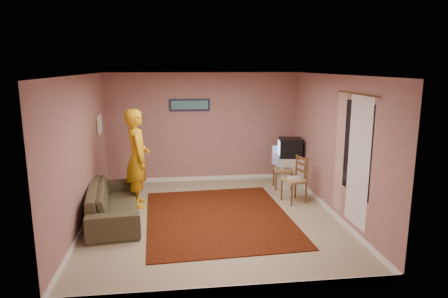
{
  "coord_description": "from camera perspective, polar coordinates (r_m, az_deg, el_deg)",
  "views": [
    {
      "loc": [
        -0.65,
        -6.9,
        2.76
      ],
      "look_at": [
        0.28,
        0.6,
        1.17
      ],
      "focal_mm": 32.0,
      "sensor_mm": 36.0,
      "label": 1
    }
  ],
  "objects": [
    {
      "name": "wall_back",
      "position": [
        9.54,
        -3.07,
        3.06
      ],
      "size": [
        4.5,
        0.02,
        2.6
      ],
      "primitive_type": "cube",
      "color": "#AC7771",
      "rests_on": "ground"
    },
    {
      "name": "wall_front",
      "position": [
        4.68,
        1.26,
        -6.27
      ],
      "size": [
        4.5,
        0.02,
        2.6
      ],
      "primitive_type": "cube",
      "color": "#AC7771",
      "rests_on": "ground"
    },
    {
      "name": "curtain_sheer",
      "position": [
        6.69,
        18.63,
        -1.78
      ],
      "size": [
        0.01,
        0.75,
        2.1
      ],
      "primitive_type": "cube",
      "color": "white",
      "rests_on": "wall_right"
    },
    {
      "name": "crt_tv",
      "position": [
        9.24,
        9.4,
        0.2
      ],
      "size": [
        0.57,
        0.53,
        0.44
      ],
      "rotation": [
        0.0,
        0.0,
        -0.16
      ],
      "color": "black",
      "rests_on": "tv_cabinet"
    },
    {
      "name": "baseboard_back",
      "position": [
        9.8,
        -2.99,
        -4.2
      ],
      "size": [
        4.5,
        0.02,
        0.1
      ],
      "primitive_type": "cube",
      "color": "white",
      "rests_on": "ground"
    },
    {
      "name": "blue_throw",
      "position": [
        9.28,
        8.14,
        -0.84
      ],
      "size": [
        0.42,
        0.05,
        0.44
      ],
      "primitive_type": "cube",
      "color": "#8DA5E7",
      "rests_on": "chair_a"
    },
    {
      "name": "dvd_player",
      "position": [
        9.16,
        8.4,
        -2.56
      ],
      "size": [
        0.38,
        0.29,
        0.06
      ],
      "primitive_type": "cube",
      "rotation": [
        0.0,
        0.0,
        -0.14
      ],
      "color": "#A4A4A8",
      "rests_on": "chair_a"
    },
    {
      "name": "sofa",
      "position": [
        7.58,
        -15.53,
        -7.35
      ],
      "size": [
        1.14,
        2.29,
        0.64
      ],
      "primitive_type": "imported",
      "rotation": [
        0.0,
        0.0,
        1.7
      ],
      "color": "#4B442D",
      "rests_on": "ground"
    },
    {
      "name": "chair_b",
      "position": [
        8.25,
        10.01,
        -3.64
      ],
      "size": [
        0.52,
        0.53,
        0.51
      ],
      "rotation": [
        0.0,
        0.0,
        -1.26
      ],
      "color": "tan",
      "rests_on": "ground"
    },
    {
      "name": "area_rug",
      "position": [
        7.49,
        -0.84,
        -9.68
      ],
      "size": [
        2.75,
        3.36,
        0.02
      ],
      "primitive_type": "cube",
      "rotation": [
        0.0,
        0.0,
        0.05
      ],
      "color": "black",
      "rests_on": "ground"
    },
    {
      "name": "game_console",
      "position": [
        8.27,
        9.99,
        -4.1
      ],
      "size": [
        0.24,
        0.18,
        0.05
      ],
      "primitive_type": "cube",
      "rotation": [
        0.0,
        0.0,
        -0.03
      ],
      "color": "silver",
      "rests_on": "chair_b"
    },
    {
      "name": "person",
      "position": [
        8.04,
        -12.24,
        -1.26
      ],
      "size": [
        0.58,
        0.78,
        1.94
      ],
      "primitive_type": "imported",
      "rotation": [
        0.0,
        0.0,
        1.74
      ],
      "color": "gold",
      "rests_on": "ground"
    },
    {
      "name": "chair_a",
      "position": [
        9.14,
        8.41,
        -2.19
      ],
      "size": [
        0.45,
        0.43,
        0.5
      ],
      "rotation": [
        0.0,
        0.0,
        -0.09
      ],
      "color": "tan",
      "rests_on": "ground"
    },
    {
      "name": "baseboard_left",
      "position": [
        7.58,
        -18.95,
        -9.72
      ],
      "size": [
        0.02,
        5.0,
        0.1
      ],
      "primitive_type": "cube",
      "color": "white",
      "rests_on": "ground"
    },
    {
      "name": "picture_back",
      "position": [
        9.42,
        -4.93,
        6.29
      ],
      "size": [
        0.95,
        0.04,
        0.28
      ],
      "color": "#151A3A",
      "rests_on": "wall_back"
    },
    {
      "name": "picture_left",
      "position": [
        8.73,
        -17.36,
        3.37
      ],
      "size": [
        0.04,
        0.38,
        0.42
      ],
      "color": "beige",
      "rests_on": "wall_left"
    },
    {
      "name": "window",
      "position": [
        6.79,
        18.31,
        0.15
      ],
      "size": [
        0.01,
        1.1,
        1.5
      ],
      "primitive_type": "cube",
      "color": "black",
      "rests_on": "wall_right"
    },
    {
      "name": "baseboard_right",
      "position": [
        7.96,
        14.86,
        -8.44
      ],
      "size": [
        0.02,
        5.0,
        0.1
      ],
      "primitive_type": "cube",
      "color": "white",
      "rests_on": "ground"
    },
    {
      "name": "wall_right",
      "position": [
        7.63,
        15.43,
        0.42
      ],
      "size": [
        0.02,
        5.0,
        2.6
      ],
      "primitive_type": "cube",
      "color": "#AC7771",
      "rests_on": "ground"
    },
    {
      "name": "curtain_floral",
      "position": [
        7.31,
        16.19,
        -0.52
      ],
      "size": [
        0.01,
        0.35,
        2.1
      ],
      "primitive_type": "cube",
      "color": "beige",
      "rests_on": "wall_right"
    },
    {
      "name": "ground",
      "position": [
        7.46,
        -1.59,
        -9.83
      ],
      "size": [
        5.0,
        5.0,
        0.0
      ],
      "primitive_type": "plane",
      "color": "tan",
      "rests_on": "ground"
    },
    {
      "name": "curtain_rod",
      "position": [
        6.66,
        18.45,
        7.5
      ],
      "size": [
        0.02,
        1.4,
        0.02
      ],
      "primitive_type": "cylinder",
      "rotation": [
        1.57,
        0.0,
        0.0
      ],
      "color": "brown",
      "rests_on": "wall_right"
    },
    {
      "name": "tv_cabinet",
      "position": [
        9.37,
        9.32,
        -3.2
      ],
      "size": [
        0.55,
        0.5,
        0.7
      ],
      "primitive_type": "cube",
      "color": "silver",
      "rests_on": "ground"
    },
    {
      "name": "wall_left",
      "position": [
        7.24,
        -19.69,
        -0.46
      ],
      "size": [
        0.02,
        5.0,
        2.6
      ],
      "primitive_type": "cube",
      "color": "#AC7771",
      "rests_on": "ground"
    },
    {
      "name": "baseboard_front",
      "position": [
        5.22,
        1.17,
        -19.4
      ],
      "size": [
        4.5,
        0.02,
        0.1
      ],
      "primitive_type": "cube",
      "color": "white",
      "rests_on": "ground"
    },
    {
      "name": "ceiling",
      "position": [
        6.94,
        -1.72,
        10.56
      ],
      "size": [
        4.5,
        5.0,
        0.02
      ],
      "primitive_type": "cube",
      "color": "white",
      "rests_on": "wall_back"
    }
  ]
}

